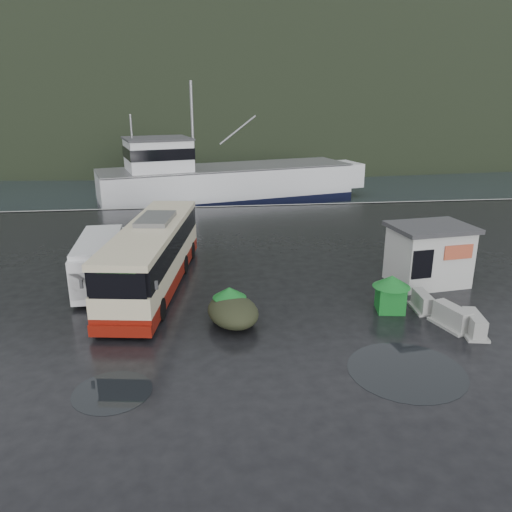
{
  "coord_description": "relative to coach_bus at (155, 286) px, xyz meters",
  "views": [
    {
      "loc": [
        -1.22,
        -19.32,
        8.71
      ],
      "look_at": [
        1.28,
        1.88,
        1.7
      ],
      "focal_mm": 35.0,
      "sensor_mm": 36.0,
      "label": 1
    }
  ],
  "objects": [
    {
      "name": "ground",
      "position": [
        3.39,
        -3.09,
        0.0
      ],
      "size": [
        160.0,
        160.0,
        0.0
      ],
      "primitive_type": "plane",
      "color": "black",
      "rests_on": "ground"
    },
    {
      "name": "harbor_water",
      "position": [
        3.39,
        106.91,
        0.0
      ],
      "size": [
        300.0,
        180.0,
        0.02
      ],
      "primitive_type": "cube",
      "color": "black",
      "rests_on": "ground"
    },
    {
      "name": "quay_edge",
      "position": [
        3.39,
        16.91,
        0.0
      ],
      "size": [
        160.0,
        0.6,
        1.5
      ],
      "primitive_type": "cube",
      "color": "#999993",
      "rests_on": "ground"
    },
    {
      "name": "headland",
      "position": [
        13.39,
        246.91,
        0.0
      ],
      "size": [
        780.0,
        540.0,
        570.0
      ],
      "primitive_type": "ellipsoid",
      "color": "black",
      "rests_on": "ground"
    },
    {
      "name": "coach_bus",
      "position": [
        0.0,
        0.0,
        0.0
      ],
      "size": [
        4.51,
        11.51,
        3.17
      ],
      "primitive_type": null,
      "rotation": [
        0.0,
        0.0,
        -0.15
      ],
      "color": "beige",
      "rests_on": "ground"
    },
    {
      "name": "white_van",
      "position": [
        -2.49,
        0.28,
        0.0
      ],
      "size": [
        2.2,
        5.71,
        2.35
      ],
      "primitive_type": null,
      "rotation": [
        0.0,
        0.0,
        0.05
      ],
      "color": "silver",
      "rests_on": "ground"
    },
    {
      "name": "waste_bin_left",
      "position": [
        3.27,
        -4.02,
        0.0
      ],
      "size": [
        1.1,
        1.1,
        1.36
      ],
      "primitive_type": null,
      "rotation": [
        0.0,
        0.0,
        -0.14
      ],
      "color": "#126A21",
      "rests_on": "ground"
    },
    {
      "name": "waste_bin_right",
      "position": [
        9.98,
        -4.02,
        0.0
      ],
      "size": [
        1.29,
        1.29,
        1.57
      ],
      "primitive_type": null,
      "rotation": [
        0.0,
        0.0,
        -0.16
      ],
      "color": "#126A21",
      "rests_on": "ground"
    },
    {
      "name": "dome_tent",
      "position": [
        3.37,
        -4.51,
        0.0
      ],
      "size": [
        2.5,
        3.07,
        1.06
      ],
      "primitive_type": null,
      "rotation": [
        0.0,
        0.0,
        0.23
      ],
      "color": "#282C1A",
      "rests_on": "ground"
    },
    {
      "name": "ticket_kiosk",
      "position": [
        12.91,
        -1.11,
        0.0
      ],
      "size": [
        3.98,
        3.22,
        2.85
      ],
      "primitive_type": null,
      "rotation": [
        0.0,
        0.0,
        0.13
      ],
      "color": "beige",
      "rests_on": "ground"
    },
    {
      "name": "jersey_barrier_a",
      "position": [
        11.81,
        -5.75,
        0.0
      ],
      "size": [
        1.3,
        1.88,
        0.86
      ],
      "primitive_type": null,
      "rotation": [
        0.0,
        0.0,
        0.28
      ],
      "color": "#999993",
      "rests_on": "ground"
    },
    {
      "name": "jersey_barrier_b",
      "position": [
        12.34,
        -6.42,
        0.0
      ],
      "size": [
        1.08,
        1.71,
        0.79
      ],
      "primitive_type": null,
      "rotation": [
        0.0,
        0.0,
        -0.19
      ],
      "color": "#999993",
      "rests_on": "ground"
    },
    {
      "name": "jersey_barrier_c",
      "position": [
        11.37,
        -4.09,
        0.0
      ],
      "size": [
        0.83,
        1.53,
        0.74
      ],
      "primitive_type": null,
      "rotation": [
        0.0,
        0.0,
        -0.06
      ],
      "color": "#999993",
      "rests_on": "ground"
    },
    {
      "name": "fishing_trawler",
      "position": [
        5.03,
        24.93,
        0.0
      ],
      "size": [
        28.75,
        13.16,
        11.25
      ],
      "primitive_type": null,
      "rotation": [
        0.0,
        0.0,
        0.26
      ],
      "color": "silver",
      "rests_on": "ground"
    },
    {
      "name": "puddles",
      "position": [
        7.45,
        -6.77,
        0.01
      ],
      "size": [
        15.6,
        12.54,
        0.01
      ],
      "color": "black",
      "rests_on": "ground"
    }
  ]
}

